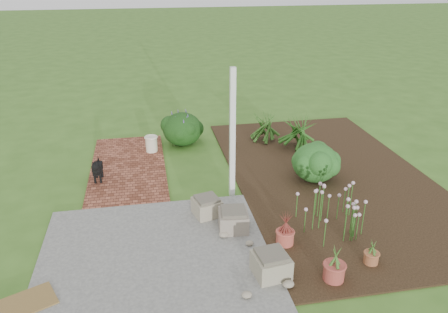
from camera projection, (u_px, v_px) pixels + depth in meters
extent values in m
plane|color=#39651F|center=(218.00, 199.00, 8.34)|extent=(80.00, 80.00, 0.00)
cube|color=#5B5B59|center=(155.00, 262.00, 6.55)|extent=(3.50, 3.50, 0.04)
cube|color=#5E2D1D|center=(128.00, 167.00, 9.62)|extent=(1.60, 3.50, 0.04)
cube|color=black|center=(330.00, 176.00, 9.21)|extent=(4.00, 7.00, 0.03)
cube|color=white|center=(232.00, 135.00, 7.98)|extent=(0.10, 0.10, 2.50)
cube|color=gray|center=(271.00, 265.00, 6.20)|extent=(0.53, 0.53, 0.32)
cube|color=gray|center=(233.00, 221.00, 7.27)|extent=(0.52, 0.52, 0.32)
cube|color=gray|center=(207.00, 207.00, 7.70)|extent=(0.54, 0.54, 0.30)
cube|color=brown|center=(24.00, 303.00, 5.71)|extent=(0.91, 0.77, 0.02)
cube|color=black|center=(98.00, 168.00, 8.88)|extent=(0.18, 0.38, 0.16)
cylinder|color=black|center=(95.00, 179.00, 8.82)|extent=(0.05, 0.05, 0.19)
cylinder|color=black|center=(101.00, 179.00, 8.84)|extent=(0.05, 0.05, 0.19)
cylinder|color=black|center=(97.00, 173.00, 9.06)|extent=(0.05, 0.05, 0.19)
cylinder|color=black|center=(102.00, 173.00, 9.08)|extent=(0.05, 0.05, 0.19)
sphere|color=black|center=(95.00, 167.00, 8.62)|extent=(0.15, 0.15, 0.15)
cone|color=black|center=(98.00, 159.00, 9.01)|extent=(0.07, 0.12, 0.14)
cylinder|color=beige|center=(151.00, 144.00, 10.30)|extent=(0.36, 0.36, 0.36)
ellipsoid|color=#103E11|center=(315.00, 162.00, 8.89)|extent=(1.18, 1.18, 0.80)
cylinder|color=#B84E3E|center=(285.00, 237.00, 6.93)|extent=(0.34, 0.34, 0.23)
cylinder|color=#975633|center=(371.00, 258.00, 6.49)|extent=(0.24, 0.24, 0.18)
cylinder|color=#A14136|center=(334.00, 272.00, 6.13)|extent=(0.39, 0.39, 0.25)
ellipsoid|color=black|center=(182.00, 128.00, 10.75)|extent=(1.27, 1.27, 0.82)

